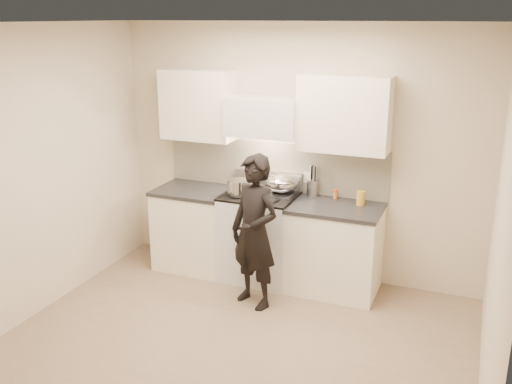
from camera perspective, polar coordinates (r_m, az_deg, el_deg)
ground_plane at (r=5.11m, az=-2.49°, el=-15.36°), size 4.00×4.00×0.00m
room_shell at (r=4.81m, az=-1.54°, el=3.36°), size 4.04×3.54×2.70m
stove at (r=6.17m, az=0.36°, el=-4.41°), size 0.76×0.65×0.96m
counter_right at (r=5.94m, az=7.86°, el=-5.59°), size 0.92×0.67×0.92m
counter_left at (r=6.48m, az=-6.08°, el=-3.55°), size 0.82×0.67×0.92m
wok at (r=6.03m, az=2.58°, el=0.90°), size 0.37×0.45×0.30m
stock_pot at (r=5.97m, az=-1.78°, el=0.52°), size 0.32×0.26×0.15m
utensil_crock at (r=6.06m, az=5.68°, el=0.55°), size 0.12×0.12×0.33m
spice_jar at (r=6.00m, az=7.95°, el=-0.20°), size 0.04×0.04×0.10m
oil_glass at (r=5.83m, az=10.42°, el=-0.60°), size 0.08×0.08×0.15m
person at (r=5.49m, az=-0.15°, el=-4.03°), size 0.65×0.55×1.52m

